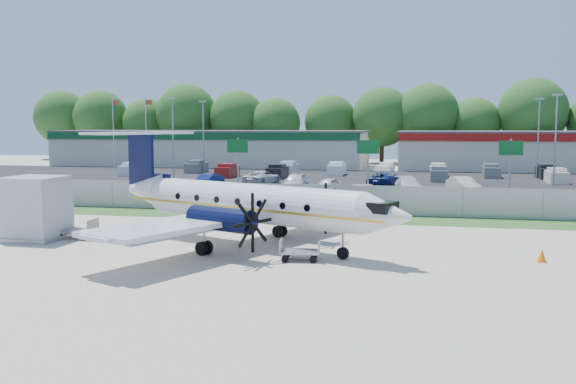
% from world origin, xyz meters
% --- Properties ---
extents(ground, '(170.00, 170.00, 0.00)m').
position_xyz_m(ground, '(0.00, 0.00, 0.00)').
color(ground, '#BDB1A0').
rests_on(ground, ground).
extents(grass_verge, '(170.00, 4.00, 0.02)m').
position_xyz_m(grass_verge, '(0.00, 12.00, 0.01)').
color(grass_verge, '#2D561E').
rests_on(grass_verge, ground).
extents(access_road, '(170.00, 8.00, 0.02)m').
position_xyz_m(access_road, '(0.00, 19.00, 0.01)').
color(access_road, black).
rests_on(access_road, ground).
extents(parking_lot, '(170.00, 32.00, 0.02)m').
position_xyz_m(parking_lot, '(0.00, 40.00, 0.01)').
color(parking_lot, black).
rests_on(parking_lot, ground).
extents(perimeter_fence, '(120.00, 0.06, 1.99)m').
position_xyz_m(perimeter_fence, '(0.00, 14.00, 1.00)').
color(perimeter_fence, gray).
rests_on(perimeter_fence, ground).
extents(building_west, '(46.40, 12.40, 5.24)m').
position_xyz_m(building_west, '(-24.00, 61.98, 2.63)').
color(building_west, beige).
rests_on(building_west, ground).
extents(building_east, '(44.40, 12.40, 5.24)m').
position_xyz_m(building_east, '(26.00, 61.98, 2.63)').
color(building_east, beige).
rests_on(building_east, ground).
extents(sign_left, '(1.80, 0.26, 5.00)m').
position_xyz_m(sign_left, '(-8.00, 22.91, 3.61)').
color(sign_left, gray).
rests_on(sign_left, ground).
extents(sign_mid, '(1.80, 0.26, 5.00)m').
position_xyz_m(sign_mid, '(3.00, 22.91, 3.61)').
color(sign_mid, gray).
rests_on(sign_mid, ground).
extents(sign_right, '(1.80, 0.26, 5.00)m').
position_xyz_m(sign_right, '(14.00, 22.91, 3.61)').
color(sign_right, gray).
rests_on(sign_right, ground).
extents(flagpole_west, '(1.06, 0.12, 10.00)m').
position_xyz_m(flagpole_west, '(-35.92, 55.00, 5.64)').
color(flagpole_west, silver).
rests_on(flagpole_west, ground).
extents(flagpole_east, '(1.06, 0.12, 10.00)m').
position_xyz_m(flagpole_east, '(-30.92, 55.00, 5.64)').
color(flagpole_east, silver).
rests_on(flagpole_east, ground).
extents(light_pole_nw, '(0.90, 0.35, 9.09)m').
position_xyz_m(light_pole_nw, '(-20.00, 38.00, 5.23)').
color(light_pole_nw, gray).
rests_on(light_pole_nw, ground).
extents(light_pole_ne, '(0.90, 0.35, 9.09)m').
position_xyz_m(light_pole_ne, '(20.00, 38.00, 5.23)').
color(light_pole_ne, gray).
rests_on(light_pole_ne, ground).
extents(light_pole_sw, '(0.90, 0.35, 9.09)m').
position_xyz_m(light_pole_sw, '(-20.00, 48.00, 5.23)').
color(light_pole_sw, gray).
rests_on(light_pole_sw, ground).
extents(light_pole_se, '(0.90, 0.35, 9.09)m').
position_xyz_m(light_pole_se, '(20.00, 48.00, 5.23)').
color(light_pole_se, gray).
rests_on(light_pole_se, ground).
extents(tree_line, '(112.00, 6.00, 14.00)m').
position_xyz_m(tree_line, '(0.00, 74.00, 0.00)').
color(tree_line, '#225117').
rests_on(tree_line, ground).
extents(aircraft, '(18.27, 17.73, 5.68)m').
position_xyz_m(aircraft, '(-1.22, 1.61, 2.20)').
color(aircraft, silver).
rests_on(aircraft, ground).
extents(baggage_cart_near, '(2.06, 1.28, 1.07)m').
position_xyz_m(baggage_cart_near, '(-10.69, 1.64, 0.50)').
color(baggage_cart_near, gray).
rests_on(baggage_cart_near, ground).
extents(baggage_cart_far, '(1.93, 1.31, 0.95)m').
position_xyz_m(baggage_cart_far, '(2.13, -1.37, 0.44)').
color(baggage_cart_far, gray).
rests_on(baggage_cart_far, ground).
extents(service_container, '(3.12, 3.12, 3.35)m').
position_xyz_m(service_container, '(-12.68, 1.00, 1.56)').
color(service_container, '#B8BBC0').
rests_on(service_container, ground).
extents(cone_nose, '(0.42, 0.42, 0.60)m').
position_xyz_m(cone_nose, '(12.74, 0.58, 0.28)').
color(cone_nose, orange).
rests_on(cone_nose, ground).
extents(cone_starboard_wing, '(0.37, 0.37, 0.52)m').
position_xyz_m(cone_starboard_wing, '(-5.22, 9.32, 0.25)').
color(cone_starboard_wing, orange).
rests_on(cone_starboard_wing, ground).
extents(road_car_west, '(5.59, 2.64, 1.58)m').
position_xyz_m(road_car_west, '(-14.40, 18.18, 0.00)').
color(road_car_west, silver).
rests_on(road_car_west, ground).
extents(road_car_mid, '(4.81, 2.26, 1.59)m').
position_xyz_m(road_car_mid, '(2.40, 20.52, 0.00)').
color(road_car_mid, beige).
rests_on(road_car_mid, ground).
extents(parked_car_a, '(2.34, 4.44, 1.39)m').
position_xyz_m(parked_car_a, '(-12.75, 28.62, 0.00)').
color(parked_car_a, navy).
rests_on(parked_car_a, ground).
extents(parked_car_b, '(1.95, 4.76, 1.62)m').
position_xyz_m(parked_car_b, '(-4.25, 29.23, 0.00)').
color(parked_car_b, silver).
rests_on(parked_car_b, ground).
extents(parked_car_c, '(2.42, 4.04, 1.29)m').
position_xyz_m(parked_car_c, '(-1.06, 28.15, 0.00)').
color(parked_car_c, silver).
rests_on(parked_car_c, ground).
extents(parked_car_d, '(2.93, 5.12, 1.40)m').
position_xyz_m(parked_car_d, '(6.08, 29.16, 0.00)').
color(parked_car_d, silver).
rests_on(parked_car_d, ground).
extents(parked_car_e, '(3.02, 4.69, 1.46)m').
position_xyz_m(parked_car_e, '(10.90, 29.58, 0.00)').
color(parked_car_e, beige).
rests_on(parked_car_e, ground).
extents(parked_car_f, '(3.50, 5.32, 1.36)m').
position_xyz_m(parked_car_f, '(-8.86, 34.43, 0.00)').
color(parked_car_f, silver).
rests_on(parked_car_f, ground).
extents(parked_car_g, '(3.21, 5.27, 1.37)m').
position_xyz_m(parked_car_g, '(3.45, 34.94, 0.00)').
color(parked_car_g, navy).
rests_on(parked_car_g, ground).
extents(far_parking_rows, '(56.00, 10.00, 1.60)m').
position_xyz_m(far_parking_rows, '(0.00, 45.00, 0.00)').
color(far_parking_rows, gray).
rests_on(far_parking_rows, ground).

